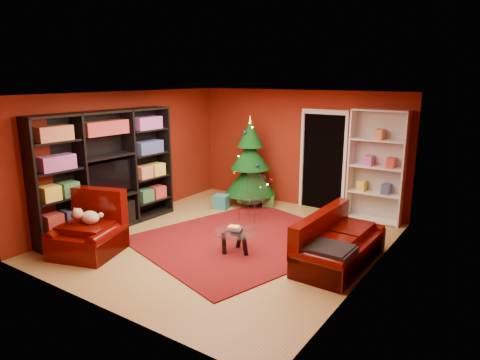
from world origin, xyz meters
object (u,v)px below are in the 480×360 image
Objects in this scene: rug at (243,239)px; christmas_tree at (250,162)px; sofa at (341,239)px; acrylic_chair at (251,200)px; media_unit at (106,172)px; gift_box_teal at (221,202)px; dog at (90,218)px; coffee_table at (236,242)px; armchair at (87,230)px; gift_box_green at (268,201)px; white_bookshelf at (377,167)px.

christmas_tree reaches higher than rug.
sofa is 2.22× the size of acrylic_chair.
gift_box_teal is (1.02, 2.25, -0.98)m from media_unit.
dog is 3.18m from acrylic_chair.
dog is at bearing -95.32° from gift_box_teal.
coffee_table is at bearing -67.36° from rug.
gift_box_teal is at bearing 66.21° from armchair.
christmas_tree is (1.37, 2.90, -0.14)m from media_unit.
gift_box_green is 3.18m from sofa.
rug is 1.97m from gift_box_teal.
gift_box_green is 0.34× the size of coffee_table.
coffee_table is at bearing 16.92° from armchair.
media_unit reaches higher than acrylic_chair.
acrylic_chair is at bearing -147.88° from white_bookshelf.
rug is at bearing 29.60° from armchair.
white_bookshelf reaches higher than christmas_tree.
gift_box_green is (0.46, 0.06, -0.87)m from christmas_tree.
christmas_tree is 8.13× the size of gift_box_green.
dog is at bearing 119.27° from sofa.
white_bookshelf is 2.16× the size of armchair.
media_unit is 3.20m from christmas_tree.
acrylic_chair is (-0.69, 1.54, 0.23)m from coffee_table.
gift_box_teal is at bearing -138.83° from gift_box_green.
christmas_tree is at bearing 61.40° from gift_box_teal.
gift_box_green is 0.30× the size of acrylic_chair.
media_unit is at bearing -137.75° from acrylic_chair.
acrylic_chair is (1.30, 2.89, -0.20)m from dog.
media_unit reaches higher than sofa.
rug is at bearing -125.82° from white_bookshelf.
gift_box_teal is 3.53m from sofa.
rug is 4.08× the size of acrylic_chair.
white_bookshelf is at bearing 5.86° from sofa.
acrylic_chair reaches higher than armchair.
coffee_table is (1.69, -1.86, 0.05)m from gift_box_teal.
media_unit reaches higher than armchair.
media_unit is 1.57× the size of sofa.
gift_box_teal is 3.40m from white_bookshelf.
gift_box_teal is at bearing 68.52° from media_unit.
coffee_table is at bearing -61.84° from christmas_tree.
dog is 2.44m from coffee_table.
armchair is at bearing -99.88° from christmas_tree.
media_unit is 3.93× the size of coffee_table.
christmas_tree reaches higher than acrylic_chair.
gift_box_teal is 3.30m from armchair.
sofa is at bearing 15.58° from media_unit.
sofa is at bearing -33.27° from christmas_tree.
christmas_tree is at bearing 118.16° from coffee_table.
dog is 4.07m from sofa.
armchair is 2.68× the size of dog.
coffee_table is (2.02, 1.41, -0.22)m from armchair.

